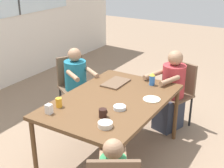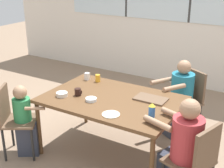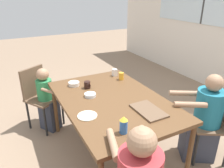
{
  "view_description": "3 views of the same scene",
  "coord_description": "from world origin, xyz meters",
  "px_view_note": "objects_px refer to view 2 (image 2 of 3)",
  "views": [
    {
      "loc": [
        -2.65,
        -1.61,
        2.21
      ],
      "look_at": [
        0.0,
        0.0,
        0.93
      ],
      "focal_mm": 50.0,
      "sensor_mm": 36.0,
      "label": 1
    },
    {
      "loc": [
        1.74,
        -2.9,
        2.24
      ],
      "look_at": [
        0.0,
        0.0,
        0.93
      ],
      "focal_mm": 50.0,
      "sensor_mm": 36.0,
      "label": 2
    },
    {
      "loc": [
        1.92,
        -1.0,
        1.87
      ],
      "look_at": [
        0.0,
        0.0,
        0.93
      ],
      "focal_mm": 35.0,
      "sensor_mm": 36.0,
      "label": 3
    }
  ],
  "objects_px": {
    "bowl_white_shallow": "(62,94)",
    "bowl_cereal": "(91,99)",
    "person_woman_green_shirt": "(179,102)",
    "sippy_cup": "(152,110)",
    "chair_for_woman_green_shirt": "(189,96)",
    "chair_for_man_blue_shirt": "(197,158)",
    "milk_carton_small": "(87,76)",
    "coffee_mug": "(78,92)",
    "juice_glass": "(98,78)",
    "person_toddler": "(26,123)",
    "chair_for_toddler": "(12,115)",
    "person_man_blue_shirt": "(182,154)"
  },
  "relations": [
    {
      "from": "bowl_cereal",
      "to": "chair_for_man_blue_shirt",
      "type": "bearing_deg",
      "value": -7.41
    },
    {
      "from": "bowl_cereal",
      "to": "person_woman_green_shirt",
      "type": "bearing_deg",
      "value": 57.42
    },
    {
      "from": "person_woman_green_shirt",
      "to": "sippy_cup",
      "type": "height_order",
      "value": "person_woman_green_shirt"
    },
    {
      "from": "milk_carton_small",
      "to": "bowl_cereal",
      "type": "height_order",
      "value": "milk_carton_small"
    },
    {
      "from": "coffee_mug",
      "to": "sippy_cup",
      "type": "height_order",
      "value": "sippy_cup"
    },
    {
      "from": "sippy_cup",
      "to": "chair_for_toddler",
      "type": "bearing_deg",
      "value": -165.1
    },
    {
      "from": "chair_for_woman_green_shirt",
      "to": "bowl_cereal",
      "type": "relative_size",
      "value": 6.84
    },
    {
      "from": "chair_for_toddler",
      "to": "person_man_blue_shirt",
      "type": "bearing_deg",
      "value": 67.27
    },
    {
      "from": "chair_for_man_blue_shirt",
      "to": "bowl_cereal",
      "type": "relative_size",
      "value": 6.84
    },
    {
      "from": "coffee_mug",
      "to": "bowl_cereal",
      "type": "distance_m",
      "value": 0.24
    },
    {
      "from": "sippy_cup",
      "to": "milk_carton_small",
      "type": "distance_m",
      "value": 1.34
    },
    {
      "from": "sippy_cup",
      "to": "bowl_cereal",
      "type": "xyz_separation_m",
      "value": [
        -0.77,
        0.01,
        -0.06
      ]
    },
    {
      "from": "person_woman_green_shirt",
      "to": "coffee_mug",
      "type": "distance_m",
      "value": 1.43
    },
    {
      "from": "person_toddler",
      "to": "bowl_white_shallow",
      "type": "bearing_deg",
      "value": 98.45
    },
    {
      "from": "milk_carton_small",
      "to": "juice_glass",
      "type": "bearing_deg",
      "value": 4.2
    },
    {
      "from": "milk_carton_small",
      "to": "person_woman_green_shirt",
      "type": "bearing_deg",
      "value": 25.13
    },
    {
      "from": "juice_glass",
      "to": "chair_for_toddler",
      "type": "bearing_deg",
      "value": -119.9
    },
    {
      "from": "person_woman_green_shirt",
      "to": "bowl_cereal",
      "type": "xyz_separation_m",
      "value": [
        -0.7,
        -1.09,
        0.29
      ]
    },
    {
      "from": "chair_for_woman_green_shirt",
      "to": "milk_carton_small",
      "type": "xyz_separation_m",
      "value": [
        -1.23,
        -0.68,
        0.27
      ]
    },
    {
      "from": "coffee_mug",
      "to": "chair_for_toddler",
      "type": "bearing_deg",
      "value": -141.67
    },
    {
      "from": "chair_for_man_blue_shirt",
      "to": "milk_carton_small",
      "type": "relative_size",
      "value": 8.97
    },
    {
      "from": "coffee_mug",
      "to": "sippy_cup",
      "type": "bearing_deg",
      "value": -3.82
    },
    {
      "from": "person_woman_green_shirt",
      "to": "bowl_white_shallow",
      "type": "height_order",
      "value": "person_woman_green_shirt"
    },
    {
      "from": "person_man_blue_shirt",
      "to": "juice_glass",
      "type": "xyz_separation_m",
      "value": [
        -1.44,
        0.69,
        0.3
      ]
    },
    {
      "from": "person_toddler",
      "to": "coffee_mug",
      "type": "height_order",
      "value": "person_toddler"
    },
    {
      "from": "juice_glass",
      "to": "milk_carton_small",
      "type": "bearing_deg",
      "value": -175.8
    },
    {
      "from": "chair_for_man_blue_shirt",
      "to": "person_toddler",
      "type": "xyz_separation_m",
      "value": [
        -2.05,
        -0.19,
        -0.11
      ]
    },
    {
      "from": "person_man_blue_shirt",
      "to": "coffee_mug",
      "type": "distance_m",
      "value": 1.43
    },
    {
      "from": "chair_for_man_blue_shirt",
      "to": "bowl_white_shallow",
      "type": "bearing_deg",
      "value": 104.0
    },
    {
      "from": "person_woman_green_shirt",
      "to": "coffee_mug",
      "type": "height_order",
      "value": "person_woman_green_shirt"
    },
    {
      "from": "bowl_white_shallow",
      "to": "chair_for_toddler",
      "type": "bearing_deg",
      "value": -141.94
    },
    {
      "from": "juice_glass",
      "to": "bowl_cereal",
      "type": "height_order",
      "value": "juice_glass"
    },
    {
      "from": "person_man_blue_shirt",
      "to": "sippy_cup",
      "type": "height_order",
      "value": "person_man_blue_shirt"
    },
    {
      "from": "person_woman_green_shirt",
      "to": "bowl_white_shallow",
      "type": "relative_size",
      "value": 7.68
    },
    {
      "from": "juice_glass",
      "to": "milk_carton_small",
      "type": "height_order",
      "value": "same"
    },
    {
      "from": "chair_for_man_blue_shirt",
      "to": "sippy_cup",
      "type": "bearing_deg",
      "value": 91.26
    },
    {
      "from": "person_toddler",
      "to": "chair_for_man_blue_shirt",
      "type": "bearing_deg",
      "value": 63.49
    },
    {
      "from": "chair_for_toddler",
      "to": "chair_for_man_blue_shirt",
      "type": "bearing_deg",
      "value": 65.33
    },
    {
      "from": "coffee_mug",
      "to": "bowl_white_shallow",
      "type": "relative_size",
      "value": 0.64
    },
    {
      "from": "chair_for_woman_green_shirt",
      "to": "person_woman_green_shirt",
      "type": "distance_m",
      "value": 0.18
    },
    {
      "from": "chair_for_man_blue_shirt",
      "to": "juice_glass",
      "type": "bearing_deg",
      "value": 82.79
    },
    {
      "from": "bowl_white_shallow",
      "to": "bowl_cereal",
      "type": "relative_size",
      "value": 1.07
    },
    {
      "from": "coffee_mug",
      "to": "juice_glass",
      "type": "height_order",
      "value": "juice_glass"
    },
    {
      "from": "milk_carton_small",
      "to": "chair_for_woman_green_shirt",
      "type": "bearing_deg",
      "value": 28.99
    },
    {
      "from": "chair_for_woman_green_shirt",
      "to": "milk_carton_small",
      "type": "bearing_deg",
      "value": 59.56
    },
    {
      "from": "milk_carton_small",
      "to": "bowl_white_shallow",
      "type": "relative_size",
      "value": 0.71
    },
    {
      "from": "chair_for_woman_green_shirt",
      "to": "chair_for_man_blue_shirt",
      "type": "relative_size",
      "value": 1.0
    },
    {
      "from": "person_woman_green_shirt",
      "to": "person_toddler",
      "type": "bearing_deg",
      "value": 76.1
    },
    {
      "from": "person_man_blue_shirt",
      "to": "bowl_cereal",
      "type": "height_order",
      "value": "person_man_blue_shirt"
    },
    {
      "from": "chair_for_toddler",
      "to": "milk_carton_small",
      "type": "height_order",
      "value": "chair_for_toddler"
    }
  ]
}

